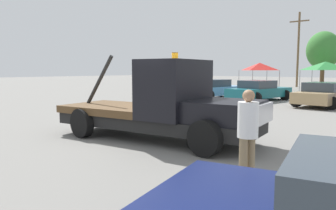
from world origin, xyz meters
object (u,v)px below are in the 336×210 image
(tow_truck, at_px, (166,107))
(parked_car_teal, at_px, (259,91))
(parked_car_tan, at_px, (325,94))
(canopy_tent_green, at_px, (325,66))
(parked_car_cream, at_px, (166,87))
(canopy_tent_red, at_px, (260,67))
(tree_center, at_px, (323,51))
(parked_car_skyblue, at_px, (215,89))
(utility_pole, at_px, (298,48))
(person_near_truck, at_px, (248,129))

(tow_truck, height_order, parked_car_teal, tow_truck)
(parked_car_tan, relative_size, canopy_tent_green, 1.46)
(parked_car_cream, bearing_deg, canopy_tent_red, -7.58)
(canopy_tent_red, height_order, tree_center, tree_center)
(canopy_tent_red, bearing_deg, parked_car_skyblue, -79.18)
(tow_truck, relative_size, utility_pole, 0.75)
(person_near_truck, distance_m, parked_car_cream, 20.01)
(person_near_truck, bearing_deg, canopy_tent_red, -52.37)
(tow_truck, distance_m, parked_car_cream, 16.47)
(parked_car_cream, bearing_deg, parked_car_teal, -82.67)
(parked_car_skyblue, bearing_deg, parked_car_cream, 106.93)
(parked_car_skyblue, relative_size, canopy_tent_red, 1.59)
(parked_car_cream, relative_size, utility_pole, 0.52)
(parked_car_teal, xyz_separation_m, canopy_tent_red, (-5.47, 11.32, 1.68))
(parked_car_tan, bearing_deg, canopy_tent_green, 19.35)
(tow_truck, relative_size, parked_car_cream, 1.44)
(parked_car_cream, relative_size, tree_center, 0.76)
(person_near_truck, distance_m, tree_center, 31.54)
(canopy_tent_green, bearing_deg, parked_car_tan, -74.04)
(canopy_tent_red, bearing_deg, tree_center, 43.38)
(tow_truck, distance_m, tree_center, 29.29)
(tree_center, bearing_deg, canopy_tent_red, -136.62)
(person_near_truck, xyz_separation_m, parked_car_cream, (-14.36, 13.94, -0.33))
(parked_car_skyblue, relative_size, tree_center, 0.82)
(person_near_truck, distance_m, parked_car_teal, 16.20)
(parked_car_teal, bearing_deg, tree_center, 11.83)
(person_near_truck, distance_m, utility_pole, 35.40)
(parked_car_cream, distance_m, tree_center, 18.15)
(parked_car_skyblue, height_order, tree_center, tree_center)
(person_near_truck, bearing_deg, utility_pole, -59.25)
(parked_car_skyblue, xyz_separation_m, canopy_tent_red, (-2.20, 11.50, 1.68))
(parked_car_cream, height_order, parked_car_tan, same)
(tree_center, bearing_deg, parked_car_skyblue, -99.06)
(person_near_truck, relative_size, tree_center, 0.29)
(parked_car_tan, height_order, tree_center, tree_center)
(tow_truck, height_order, tree_center, tree_center)
(person_near_truck, relative_size, utility_pole, 0.20)
(tow_truck, xyz_separation_m, parked_car_tan, (0.73, 12.56, -0.33))
(person_near_truck, height_order, parked_car_skyblue, person_near_truck)
(parked_car_cream, bearing_deg, parked_car_tan, -86.93)
(tow_truck, bearing_deg, tree_center, 89.17)
(utility_pole, bearing_deg, parked_car_skyblue, -86.81)
(parked_car_cream, bearing_deg, tow_truck, -136.55)
(parked_car_teal, relative_size, tree_center, 0.84)
(canopy_tent_green, bearing_deg, parked_car_teal, -93.23)
(utility_pole, bearing_deg, tow_truck, -76.21)
(parked_car_skyblue, relative_size, canopy_tent_green, 1.43)
(canopy_tent_red, relative_size, tree_center, 0.52)
(parked_car_skyblue, distance_m, tree_center, 16.52)
(parked_car_tan, bearing_deg, tow_truck, -179.92)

